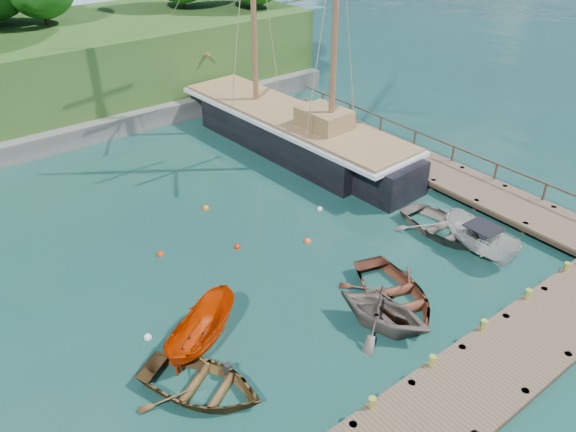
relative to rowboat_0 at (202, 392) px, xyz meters
name	(u,v)px	position (x,y,z in m)	size (l,w,h in m)	color
ground	(352,295)	(7.83, 0.63, 0.00)	(160.00, 160.00, 0.00)	#173733
dock_near	(514,354)	(9.83, -5.87, 0.43)	(20.00, 3.20, 1.10)	#4D3E2D
dock_east	(410,159)	(19.33, 7.63, 0.43)	(3.20, 24.00, 1.10)	#4D3E2D
bollard_0	(370,420)	(3.83, -4.47, 0.00)	(0.26, 0.26, 0.45)	olive
bollard_1	(429,377)	(6.83, -4.47, 0.00)	(0.26, 0.26, 0.45)	olive
bollard_2	(480,341)	(9.83, -4.47, 0.00)	(0.26, 0.26, 0.45)	olive
bollard_3	(524,309)	(12.83, -4.47, 0.00)	(0.26, 0.26, 0.45)	olive
bollard_4	(562,282)	(15.83, -4.47, 0.00)	(0.26, 0.26, 0.45)	olive
rowboat_0	(202,392)	(0.00, 0.00, 0.00)	(3.29, 4.60, 0.95)	brown
rowboat_1	(382,328)	(7.35, -1.59, 0.00)	(3.36, 3.89, 2.05)	#60584F
rowboat_2	(393,302)	(8.90, -0.79, 0.00)	(3.62, 5.07, 1.05)	#5C2D1D
rowboat_3	(442,234)	(14.75, 1.33, 0.00)	(3.49, 4.88, 1.01)	#72685C
motorboat_orange	(203,344)	(1.22, 2.03, 0.00)	(1.55, 4.11, 1.59)	#C23000
cabin_boat_white	(478,252)	(14.83, -0.77, 0.00)	(1.65, 4.39, 1.69)	beige
schooner	(291,134)	(15.09, 14.10, 1.03)	(5.59, 25.78, 18.57)	black
mooring_buoy_0	(148,338)	(-0.31, 3.63, 0.00)	(0.32, 0.32, 0.32)	white
mooring_buoy_1	(237,247)	(5.90, 6.67, 0.00)	(0.33, 0.33, 0.33)	red
mooring_buoy_2	(308,242)	(8.92, 4.96, 0.00)	(0.35, 0.35, 0.35)	#F6571A
mooring_buoy_3	(320,210)	(11.40, 6.93, 0.00)	(0.31, 0.31, 0.31)	silver
mooring_buoy_4	(160,255)	(2.66, 8.41, 0.00)	(0.34, 0.34, 0.34)	red
mooring_buoy_5	(206,209)	(6.59, 10.81, 0.00)	(0.35, 0.35, 0.35)	orange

